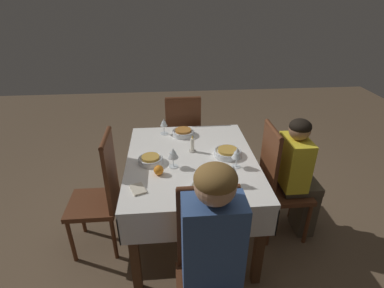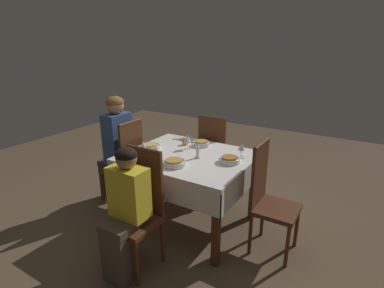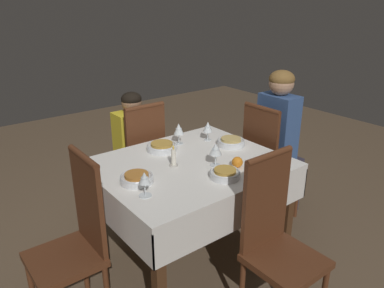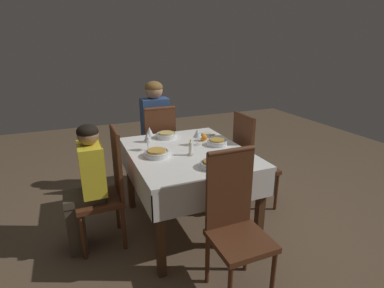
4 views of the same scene
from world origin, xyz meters
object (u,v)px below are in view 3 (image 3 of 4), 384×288
Objects in this scene: chair_north at (277,238)px; chair_east at (75,237)px; dining_table at (189,176)px; person_adult_denim at (280,137)px; person_child_yellow at (131,147)px; wine_glass_south at (179,129)px; bowl_north at (225,173)px; candle_centerpiece at (174,159)px; napkin_red_folded at (271,166)px; orange_fruit at (237,162)px; wine_glass_east at (144,179)px; wine_glass_west at (208,127)px; chair_west at (266,161)px; bowl_south at (162,147)px; bowl_east at (137,178)px; wine_glass_north at (216,150)px; bowl_west at (231,142)px; chair_south at (141,158)px.

chair_north is 1.00× the size of chair_east.
dining_table is 0.95m from person_adult_denim.
wine_glass_south is (-0.11, 0.54, 0.28)m from person_child_yellow.
bowl_north is 1.30× the size of candle_centerpiece.
napkin_red_folded is at bearing 140.41° from candle_centerpiece.
wine_glass_east is at bearing -3.51° from orange_fruit.
wine_glass_west is 0.52m from candle_centerpiece.
chair_west is 6.87× the size of wine_glass_west.
candle_centerpiece is (0.47, 0.22, -0.05)m from wine_glass_west.
bowl_east is (0.39, 0.32, 0.00)m from bowl_south.
wine_glass_north is (-0.13, 0.42, 0.08)m from bowl_south.
person_adult_denim reaches higher than bowl_south.
wine_glass_north reaches higher than bowl_south.
bowl_west is 1.43× the size of candle_centerpiece.
bowl_east is at bearing 32.18° from wine_glass_south.
chair_south is 0.99m from orange_fruit.
wine_glass_north is at bearing 126.53° from dining_table.
bowl_north is at bearing 114.30° from candle_centerpiece.
person_child_yellow reaches higher than bowl_north.
wine_glass_west reaches higher than bowl_west.
dining_table is 0.81m from chair_west.
person_child_yellow reaches higher than dining_table.
wine_glass_west reaches higher than napkin_red_folded.
dining_table is 8.47× the size of candle_centerpiece.
person_child_yellow is 7.42× the size of wine_glass_east.
bowl_north is (0.92, 0.34, 0.07)m from person_adult_denim.
person_child_yellow is 1.20m from wine_glass_east.
wine_glass_west is (-1.16, -0.26, 0.32)m from chair_east.
person_child_yellow is 7.48× the size of napkin_red_folded.
candle_centerpiece is at bearing 77.71° from chair_south.
bowl_west is at bearing 64.57° from chair_north.
person_adult_denim is 1.18× the size of person_child_yellow.
wine_glass_west is (-0.32, 0.62, 0.27)m from person_child_yellow.
orange_fruit is at bearing 128.72° from dining_table.
bowl_east is at bearing -31.13° from bowl_north.
person_adult_denim is at bearing -90.00° from chair_west.
chair_east reaches higher than bowl_west.
wine_glass_west is 2.09× the size of orange_fruit.
wine_glass_north is 0.37m from napkin_red_folded.
wine_glass_east is (0.82, 0.44, -0.00)m from wine_glass_west.
chair_south is at bearing 91.23° from chair_north.
wine_glass_north is (-0.91, 0.12, 0.33)m from chair_east.
dining_table is 1.12× the size of person_child_yellow.
napkin_red_folded is (-0.17, 0.13, -0.03)m from orange_fruit.
napkin_red_folded is (-0.26, 0.24, -0.10)m from wine_glass_north.
chair_east is at bearing -7.55° from wine_glass_north.
wine_glass_north reaches higher than wine_glass_east.
bowl_east is (0.77, 0.28, -0.07)m from wine_glass_west.
bowl_south is at bearing -67.40° from orange_fruit.
dining_table is at bearing -51.28° from orange_fruit.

